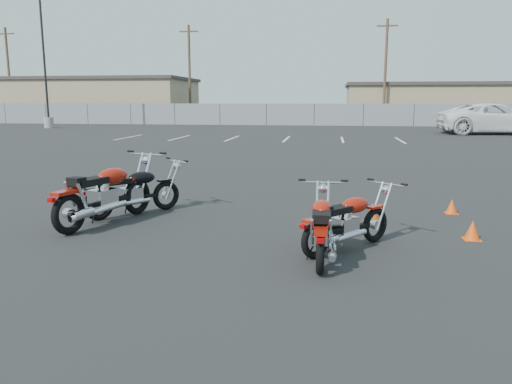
# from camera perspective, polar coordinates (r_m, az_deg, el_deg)

# --- Properties ---
(ground) EXTENTS (120.00, 120.00, 0.00)m
(ground) POSITION_cam_1_polar(r_m,az_deg,el_deg) (7.50, -2.19, -5.68)
(ground) COLOR black
(ground) RESTS_ON ground
(motorcycle_front_red) EXTENTS (1.23, 2.31, 1.14)m
(motorcycle_front_red) POSITION_cam_1_polar(r_m,az_deg,el_deg) (8.83, -16.84, -0.19)
(motorcycle_front_red) COLOR black
(motorcycle_front_red) RESTS_ON ground
(motorcycle_second_black) EXTENTS (1.58, 1.73, 0.97)m
(motorcycle_second_black) POSITION_cam_1_polar(r_m,az_deg,el_deg) (9.39, -13.83, 0.08)
(motorcycle_second_black) COLOR black
(motorcycle_second_black) RESTS_ON ground
(motorcycle_third_red) EXTENTS (0.73, 1.90, 0.93)m
(motorcycle_third_red) POSITION_cam_1_polar(r_m,az_deg,el_deg) (6.68, 7.56, -4.03)
(motorcycle_third_red) COLOR black
(motorcycle_third_red) RESTS_ON ground
(motorcycle_rear_red) EXTENTS (1.49, 1.59, 0.90)m
(motorcycle_rear_red) POSITION_cam_1_polar(r_m,az_deg,el_deg) (7.10, 10.42, -3.36)
(motorcycle_rear_red) COLOR black
(motorcycle_rear_red) RESTS_ON ground
(training_cone_near) EXTENTS (0.23, 0.23, 0.27)m
(training_cone_near) POSITION_cam_1_polar(r_m,az_deg,el_deg) (9.98, 21.47, -1.54)
(training_cone_near) COLOR #F64D0C
(training_cone_near) RESTS_ON ground
(training_cone_far) EXTENTS (0.25, 0.25, 0.30)m
(training_cone_far) POSITION_cam_1_polar(r_m,az_deg,el_deg) (8.23, 23.49, -4.02)
(training_cone_far) COLOR #F64D0C
(training_cone_far) RESTS_ON ground
(training_cone_extra) EXTENTS (0.29, 0.29, 0.35)m
(training_cone_extra) POSITION_cam_1_polar(r_m,az_deg,el_deg) (8.79, 13.17, -2.35)
(training_cone_extra) COLOR #F64D0C
(training_cone_extra) RESTS_ON ground
(light_pole_west) EXTENTS (0.80, 0.70, 10.53)m
(light_pole_west) POSITION_cam_1_polar(r_m,az_deg,el_deg) (41.38, -22.82, 10.59)
(light_pole_west) COLOR gray
(light_pole_west) RESTS_ON ground
(chainlink_fence) EXTENTS (80.06, 0.06, 1.80)m
(chainlink_fence) POSITION_cam_1_polar(r_m,az_deg,el_deg) (42.12, 6.67, 8.78)
(chainlink_fence) COLOR slate
(chainlink_fence) RESTS_ON ground
(tan_building_west) EXTENTS (18.40, 10.40, 4.30)m
(tan_building_west) POSITION_cam_1_polar(r_m,az_deg,el_deg) (54.34, -17.29, 10.07)
(tan_building_west) COLOR #9E8965
(tan_building_west) RESTS_ON ground
(tan_building_east) EXTENTS (14.40, 9.40, 3.70)m
(tan_building_east) POSITION_cam_1_polar(r_m,az_deg,el_deg) (51.81, 18.31, 9.69)
(tan_building_east) COLOR #9E8965
(tan_building_east) RESTS_ON ground
(utility_pole_a) EXTENTS (1.80, 0.24, 9.00)m
(utility_pole_a) POSITION_cam_1_polar(r_m,az_deg,el_deg) (55.78, -26.40, 12.07)
(utility_pole_a) COLOR #4E3424
(utility_pole_a) RESTS_ON ground
(utility_pole_b) EXTENTS (1.80, 0.24, 9.00)m
(utility_pole_b) POSITION_cam_1_polar(r_m,az_deg,el_deg) (49.00, -7.60, 13.41)
(utility_pole_b) COLOR #4E3424
(utility_pole_b) RESTS_ON ground
(utility_pole_c) EXTENTS (1.80, 0.24, 9.00)m
(utility_pole_c) POSITION_cam_1_polar(r_m,az_deg,el_deg) (46.39, 14.57, 13.35)
(utility_pole_c) COLOR #4E3424
(utility_pole_c) RESTS_ON ground
(parking_line_stripes) EXTENTS (15.12, 4.00, 0.01)m
(parking_line_stripes) POSITION_cam_1_polar(r_m,az_deg,el_deg) (27.43, 0.35, 6.11)
(parking_line_stripes) COLOR silver
(parking_line_stripes) RESTS_ON ground
(white_van) EXTENTS (3.70, 8.08, 2.99)m
(white_van) POSITION_cam_1_polar(r_m,az_deg,el_deg) (34.63, 25.73, 8.47)
(white_van) COLOR white
(white_van) RESTS_ON ground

